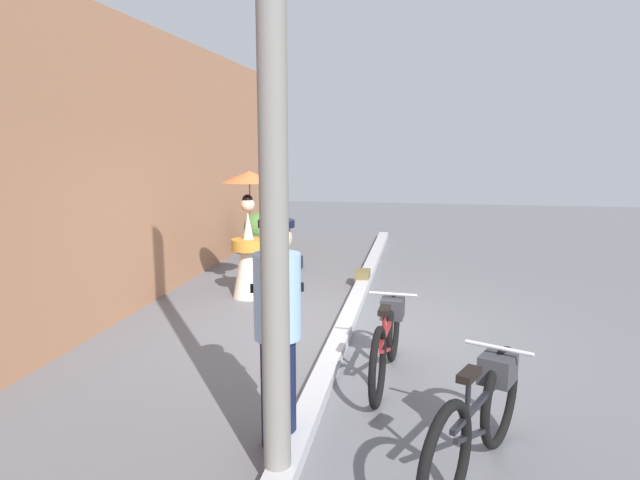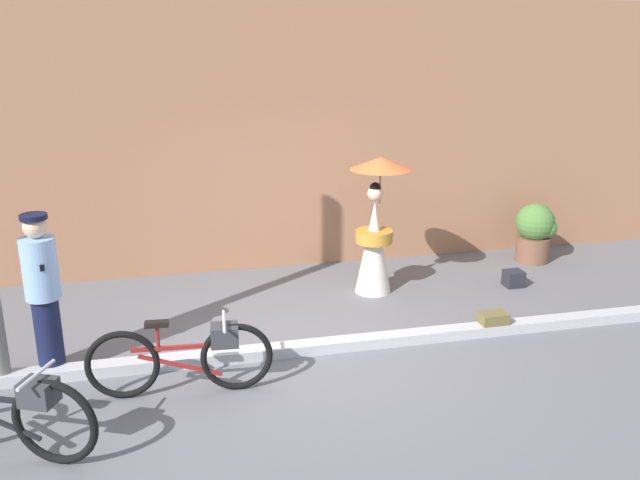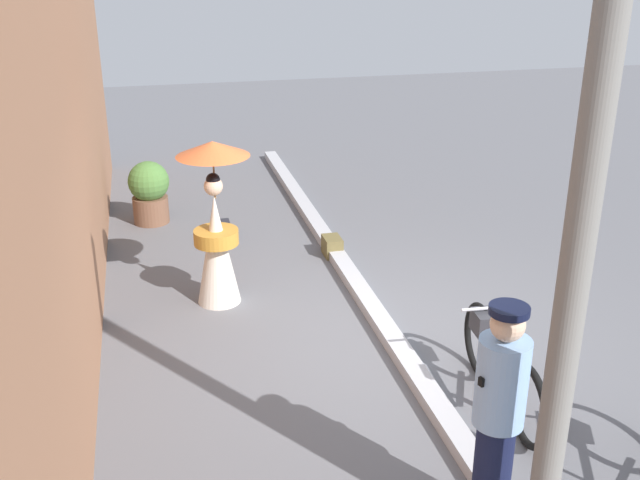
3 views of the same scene
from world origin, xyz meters
The scene contains 11 objects.
ground_plane centered at (0.00, 0.00, 0.00)m, with size 30.00×30.00×0.00m, color slate.
building_wall centered at (0.00, 3.05, 1.90)m, with size 14.00×0.40×3.80m, color #9E6B4C.
sidewalk_curb centered at (0.00, 0.00, 0.06)m, with size 14.00×0.20×0.12m, color #B2B2B7.
bicycle_near_officer centered at (-1.22, -0.57, 0.39)m, with size 1.77×0.48×0.77m.
bicycle_far_side centered at (-2.72, -1.27, 0.42)m, with size 1.67×0.80×0.83m.
person_officer centered at (-2.56, 0.14, 0.90)m, with size 0.34×0.38×1.68m.
person_with_parasol centered at (1.32, 1.57, 0.91)m, with size 0.79×0.79×1.83m.
potted_plant_by_door centered at (4.06, 2.23, 0.48)m, with size 0.59×0.58×0.90m.
backpack_on_pavement centered at (3.25, 1.32, 0.12)m, with size 0.25×0.23×0.22m.
backpack_spare centered at (2.27, 0.01, 0.13)m, with size 0.32×0.22×0.25m.
utility_pole centered at (-3.02, 0.03, 2.40)m, with size 0.18×0.18×4.80m, color slate.
Camera 1 is at (-6.30, -0.84, 2.21)m, focal length 31.37 mm.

